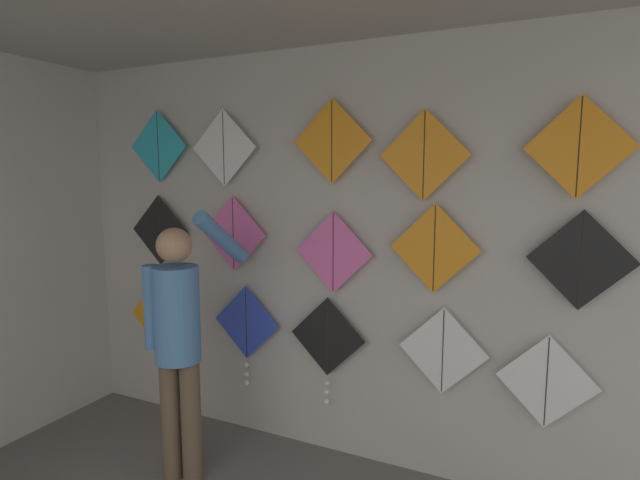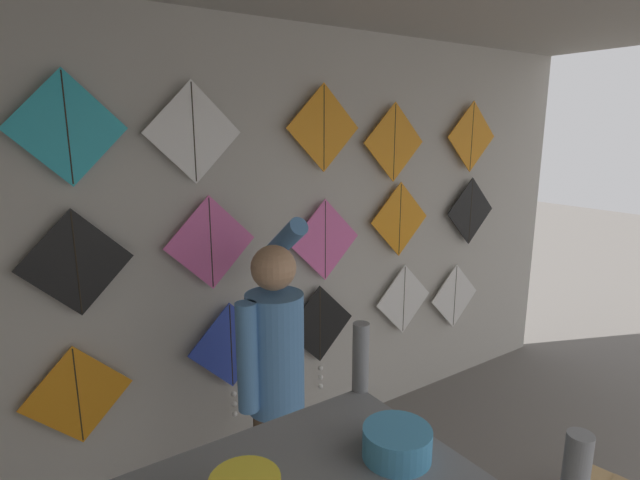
% 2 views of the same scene
% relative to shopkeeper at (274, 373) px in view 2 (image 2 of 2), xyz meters
% --- Properties ---
extents(back_panel, '(5.11, 0.06, 2.80)m').
position_rel_shopkeeper_xyz_m(back_panel, '(0.71, 0.75, 0.41)').
color(back_panel, '#BCB7AD').
rests_on(back_panel, ground).
extents(shopkeeper, '(0.44, 0.64, 1.75)m').
position_rel_shopkeeper_xyz_m(shopkeeper, '(0.00, 0.00, 0.00)').
color(shopkeeper, brown).
rests_on(shopkeeper, ground).
extents(kite_0, '(0.55, 0.01, 0.55)m').
position_rel_shopkeeper_xyz_m(kite_0, '(-0.81, 0.66, -0.17)').
color(kite_0, orange).
extents(kite_1, '(0.55, 0.04, 0.76)m').
position_rel_shopkeeper_xyz_m(kite_1, '(0.06, 0.66, -0.16)').
color(kite_1, blue).
extents(kite_2, '(0.55, 0.04, 0.76)m').
position_rel_shopkeeper_xyz_m(kite_2, '(0.72, 0.66, -0.17)').
color(kite_2, black).
extents(kite_3, '(0.55, 0.01, 0.55)m').
position_rel_shopkeeper_xyz_m(kite_3, '(1.51, 0.66, -0.11)').
color(kite_3, white).
extents(kite_4, '(0.55, 0.01, 0.55)m').
position_rel_shopkeeper_xyz_m(kite_4, '(2.10, 0.66, -0.20)').
color(kite_4, white).
extents(kite_5, '(0.55, 0.01, 0.55)m').
position_rel_shopkeeper_xyz_m(kite_5, '(-0.75, 0.66, 0.53)').
color(kite_5, black).
extents(kite_6, '(0.55, 0.01, 0.55)m').
position_rel_shopkeeper_xyz_m(kite_6, '(-0.04, 0.66, 0.54)').
color(kite_6, pink).
extents(kite_7, '(0.55, 0.01, 0.55)m').
position_rel_shopkeeper_xyz_m(kite_7, '(0.76, 0.66, 0.46)').
color(kite_7, pink).
extents(kite_8, '(0.55, 0.01, 0.55)m').
position_rel_shopkeeper_xyz_m(kite_8, '(1.44, 0.66, 0.53)').
color(kite_8, orange).
extents(kite_9, '(0.55, 0.01, 0.55)m').
position_rel_shopkeeper_xyz_m(kite_9, '(2.23, 0.66, 0.52)').
color(kite_9, black).
extents(kite_10, '(0.55, 0.01, 0.55)m').
position_rel_shopkeeper_xyz_m(kite_10, '(-0.72, 0.66, 1.19)').
color(kite_10, '#28B2C6').
extents(kite_11, '(0.55, 0.01, 0.55)m').
position_rel_shopkeeper_xyz_m(kite_11, '(-0.10, 0.66, 1.17)').
color(kite_11, white).
extents(kite_12, '(0.55, 0.01, 0.55)m').
position_rel_shopkeeper_xyz_m(kite_12, '(0.75, 0.66, 1.19)').
color(kite_12, orange).
extents(kite_13, '(0.55, 0.01, 0.55)m').
position_rel_shopkeeper_xyz_m(kite_13, '(1.36, 0.66, 1.09)').
color(kite_13, orange).
extents(kite_14, '(0.55, 0.01, 0.55)m').
position_rel_shopkeeper_xyz_m(kite_14, '(2.18, 0.66, 1.12)').
color(kite_14, orange).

